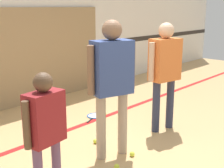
# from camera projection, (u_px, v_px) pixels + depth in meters

# --- Properties ---
(ground_plane) EXTENTS (16.00, 16.00, 0.00)m
(ground_plane) POSITION_uv_depth(u_px,v_px,m) (122.00, 151.00, 4.24)
(ground_plane) COLOR tan
(wall_back) EXTENTS (16.00, 0.07, 3.20)m
(wall_back) POSITION_uv_depth(u_px,v_px,m) (5.00, 24.00, 5.72)
(wall_back) COLOR silver
(wall_back) RESTS_ON ground_plane
(wall_panel) EXTENTS (3.05, 0.05, 1.89)m
(wall_panel) POSITION_uv_depth(u_px,v_px,m) (42.00, 55.00, 6.37)
(wall_panel) COLOR #9E7F56
(wall_panel) RESTS_ON ground_plane
(floor_stripe) EXTENTS (14.40, 0.10, 0.01)m
(floor_stripe) POSITION_uv_depth(u_px,v_px,m) (70.00, 129.00, 4.96)
(floor_stripe) COLOR red
(floor_stripe) RESTS_ON ground_plane
(person_instructor) EXTENTS (0.64, 0.41, 1.76)m
(person_instructor) POSITION_uv_depth(u_px,v_px,m) (112.00, 75.00, 3.85)
(person_instructor) COLOR tan
(person_instructor) RESTS_ON ground_plane
(person_student_left) EXTENTS (0.50, 0.25, 1.32)m
(person_student_left) POSITION_uv_depth(u_px,v_px,m) (45.00, 124.00, 2.95)
(person_student_left) COLOR #6B4C70
(person_student_left) RESTS_ON ground_plane
(person_student_right) EXTENTS (0.63, 0.35, 1.68)m
(person_student_right) POSITION_uv_depth(u_px,v_px,m) (165.00, 65.00, 4.74)
(person_student_right) COLOR #2D334C
(person_student_right) RESTS_ON ground_plane
(racket_spare_on_floor) EXTENTS (0.54, 0.39, 0.03)m
(racket_spare_on_floor) POSITION_uv_depth(u_px,v_px,m) (95.00, 116.00, 5.54)
(racket_spare_on_floor) COLOR blue
(racket_spare_on_floor) RESTS_ON ground_plane
(tennis_ball_near_instructor) EXTENTS (0.07, 0.07, 0.07)m
(tennis_ball_near_instructor) POSITION_uv_depth(u_px,v_px,m) (117.00, 167.00, 3.75)
(tennis_ball_near_instructor) COLOR #CCE038
(tennis_ball_near_instructor) RESTS_ON ground_plane
(tennis_ball_by_spare_racket) EXTENTS (0.07, 0.07, 0.07)m
(tennis_ball_by_spare_racket) POSITION_uv_depth(u_px,v_px,m) (105.00, 114.00, 5.57)
(tennis_ball_by_spare_racket) COLOR #CCE038
(tennis_ball_by_spare_racket) RESTS_ON ground_plane
(tennis_ball_stray_left) EXTENTS (0.07, 0.07, 0.07)m
(tennis_ball_stray_left) POSITION_uv_depth(u_px,v_px,m) (95.00, 141.00, 4.46)
(tennis_ball_stray_left) COLOR #CCE038
(tennis_ball_stray_left) RESTS_ON ground_plane
(tennis_ball_stray_right) EXTENTS (0.07, 0.07, 0.07)m
(tennis_ball_stray_right) POSITION_uv_depth(u_px,v_px,m) (132.00, 154.00, 4.07)
(tennis_ball_stray_right) COLOR #CCE038
(tennis_ball_stray_right) RESTS_ON ground_plane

